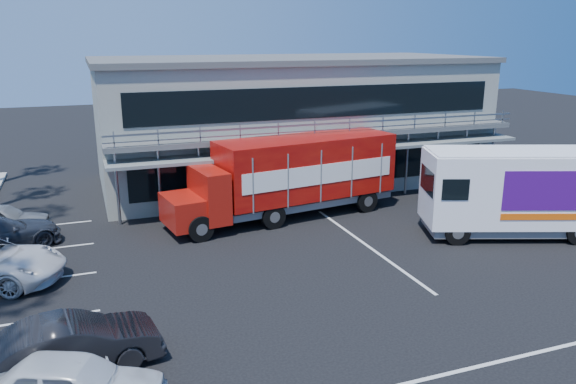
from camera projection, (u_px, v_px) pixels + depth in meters
name	position (u px, v px, depth m)	size (l,w,h in m)	color
ground	(357.00, 281.00, 20.12)	(120.00, 120.00, 0.00)	black
building	(290.00, 119.00, 33.64)	(22.40, 12.00, 7.30)	gray
red_truck	(292.00, 174.00, 26.78)	(11.58, 4.29, 3.81)	#9F150C
white_van	(516.00, 191.00, 24.21)	(8.20, 5.14, 3.79)	white
parked_car_b	(73.00, 346.00, 14.50)	(1.57, 4.49, 1.48)	black
parked_car_e	(0.00, 220.00, 24.57)	(1.65, 4.10, 1.40)	gray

